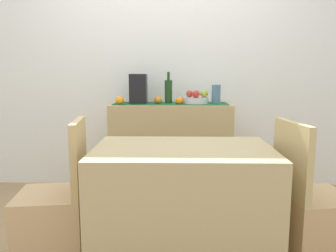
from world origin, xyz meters
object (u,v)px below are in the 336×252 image
sideboard_console (171,148)px  coffee_maker (138,89)px  wine_bottle (168,91)px  fruit_bowl (195,100)px  ceramic_vase (216,94)px  dining_table (183,207)px  chair_by_corner (313,224)px  chair_near_window (55,222)px

sideboard_console → coffee_maker: coffee_maker is taller
wine_bottle → fruit_bowl: bearing=0.0°
sideboard_console → ceramic_vase: bearing=0.0°
dining_table → chair_by_corner: (0.80, -0.00, -0.10)m
fruit_bowl → sideboard_console: bearing=180.0°
sideboard_console → chair_by_corner: (0.89, -1.32, -0.17)m
chair_by_corner → chair_near_window: bearing=179.8°
coffee_maker → chair_by_corner: bearing=-47.8°
dining_table → fruit_bowl: bearing=83.6°
ceramic_vase → coffee_maker: bearing=180.0°
coffee_maker → chair_near_window: 1.57m
chair_by_corner → sideboard_console: bearing=123.9°
sideboard_console → fruit_bowl: bearing=0.0°
coffee_maker → chair_by_corner: (1.20, -1.32, -0.76)m
coffee_maker → chair_near_window: coffee_maker is taller
fruit_bowl → coffee_maker: 0.56m
sideboard_console → dining_table: 1.32m
coffee_maker → ceramic_vase: size_ratio=1.55×
sideboard_console → ceramic_vase: ceramic_vase is taller
ceramic_vase → dining_table: ceramic_vase is taller
wine_bottle → dining_table: 1.46m
sideboard_console → coffee_maker: (-0.31, 0.00, 0.58)m
sideboard_console → dining_table: size_ratio=1.09×
ceramic_vase → chair_by_corner: size_ratio=0.20×
fruit_bowl → wine_bottle: 0.27m
wine_bottle → ceramic_vase: (0.46, 0.00, -0.03)m
coffee_maker → wine_bottle: bearing=0.0°
fruit_bowl → chair_near_window: 1.74m
dining_table → chair_near_window: chair_near_window is taller
coffee_maker → dining_table: size_ratio=0.27×
chair_by_corner → coffee_maker: bearing=132.2°
fruit_bowl → ceramic_vase: bearing=0.0°
ceramic_vase → chair_near_window: 1.88m
fruit_bowl → chair_near_window: bearing=-125.6°
wine_bottle → chair_near_window: (-0.68, -1.32, -0.73)m
coffee_maker → chair_by_corner: coffee_maker is taller
fruit_bowl → wine_bottle: (-0.26, 0.00, 0.09)m
sideboard_console → dining_table: (0.09, -1.32, -0.07)m
fruit_bowl → dining_table: bearing=-96.4°
wine_bottle → sideboard_console: bearing=0.0°
chair_by_corner → fruit_bowl: bearing=116.2°
coffee_maker → chair_by_corner: size_ratio=0.32×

